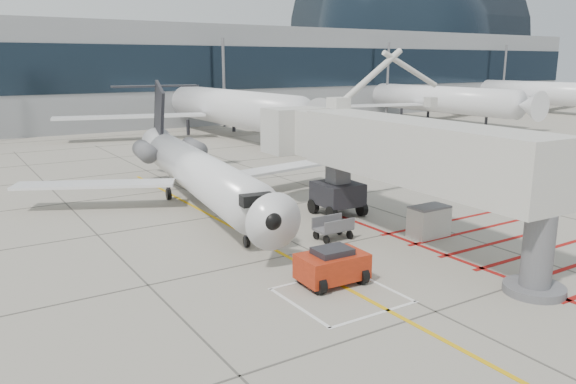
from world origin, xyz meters
TOP-DOWN VIEW (x-y plane):
  - ground_plane at (0.00, 0.00)m, footprint 260.00×260.00m
  - regional_jet at (-1.39, 12.54)m, footprint 25.70×30.55m
  - jet_bridge at (4.82, 2.11)m, footprint 10.45×20.74m
  - pushback_tug at (-1.57, 0.18)m, footprint 2.81×1.82m
  - baggage_cart at (2.00, 4.87)m, footprint 1.87×1.18m
  - ground_power_unit at (6.45, 2.58)m, footprint 2.05×1.21m
  - cone_nose at (-0.43, 2.71)m, footprint 0.38×0.38m
  - cone_side at (0.81, 7.39)m, footprint 0.39×0.39m
  - terminal_building at (10.00, 70.00)m, footprint 180.00×28.00m
  - terminal_glass_band at (10.00, 55.95)m, footprint 180.00×0.10m
  - terminal_dome at (70.00, 70.00)m, footprint 40.00×28.00m
  - bg_aircraft_c at (15.24, 46.00)m, footprint 37.95×42.16m
  - bg_aircraft_d at (50.60, 46.00)m, footprint 35.28×39.19m
  - bg_aircraft_e at (77.71, 46.00)m, footprint 36.29×40.33m

SIDE VIEW (x-z plane):
  - ground_plane at x=0.00m, z-range 0.00..0.00m
  - cone_nose at x=-0.43m, z-range 0.00..0.52m
  - cone_side at x=0.81m, z-range 0.00..0.54m
  - baggage_cart at x=2.00m, z-range 0.00..1.18m
  - pushback_tug at x=-1.57m, z-range 0.00..1.60m
  - ground_power_unit at x=6.45m, z-range 0.00..1.62m
  - regional_jet at x=-1.39m, z-range 0.00..7.26m
  - jet_bridge at x=4.82m, z-range 0.00..8.15m
  - bg_aircraft_d at x=50.60m, z-range 0.00..11.76m
  - bg_aircraft_e at x=77.71m, z-range 0.00..12.10m
  - bg_aircraft_c at x=15.24m, z-range 0.00..12.65m
  - terminal_building at x=10.00m, z-range 0.00..14.00m
  - terminal_glass_band at x=10.00m, z-range 5.00..11.00m
  - terminal_dome at x=70.00m, z-range 0.00..28.00m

